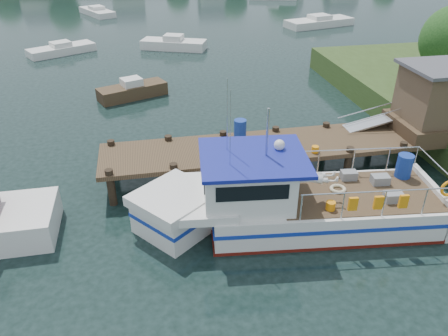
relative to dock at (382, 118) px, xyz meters
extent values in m
plane|color=black|center=(-6.51, -0.01, -2.24)|extent=(160.00, 160.00, 0.00)
cylinder|color=#332114|center=(7.49, 5.99, -0.72)|extent=(0.50, 0.50, 3.05)
cube|color=#443220|center=(-4.51, -0.01, -0.94)|extent=(16.00, 3.00, 0.20)
cylinder|color=black|center=(-12.01, -1.31, -1.59)|extent=(0.32, 0.32, 1.90)
cylinder|color=black|center=(-12.01, 1.29, -1.59)|extent=(0.32, 0.32, 1.90)
cylinder|color=black|center=(-9.51, -1.31, -1.59)|extent=(0.32, 0.32, 1.90)
cylinder|color=black|center=(-9.51, 1.29, -1.59)|extent=(0.32, 0.32, 1.90)
cylinder|color=black|center=(-7.01, -1.31, -1.59)|extent=(0.32, 0.32, 1.90)
cylinder|color=black|center=(-7.01, 1.29, -1.59)|extent=(0.32, 0.32, 1.90)
cylinder|color=black|center=(-4.51, -1.31, -1.59)|extent=(0.32, 0.32, 1.90)
cylinder|color=black|center=(-4.51, 1.29, -1.59)|extent=(0.32, 0.32, 1.90)
cylinder|color=black|center=(-2.01, -1.31, -1.59)|extent=(0.32, 0.32, 1.90)
cylinder|color=black|center=(-2.01, 1.29, -1.59)|extent=(0.32, 0.32, 1.90)
cylinder|color=black|center=(0.49, -1.31, -1.59)|extent=(0.32, 0.32, 1.90)
cylinder|color=black|center=(0.49, 1.29, -1.59)|extent=(0.32, 0.32, 1.90)
cylinder|color=black|center=(2.99, 1.29, -1.59)|extent=(0.32, 0.32, 1.90)
cube|color=#443220|center=(2.49, -0.01, -0.54)|extent=(3.20, 3.00, 0.60)
cube|color=brown|center=(2.49, -0.01, 0.86)|extent=(2.60, 2.60, 2.40)
cube|color=#47474C|center=(2.49, -0.01, 2.16)|extent=(3.00, 3.00, 0.15)
cube|color=#A5A8AD|center=(0.19, 0.89, -0.59)|extent=(3.34, 0.90, 0.79)
cylinder|color=silver|center=(0.19, 0.49, -0.09)|extent=(3.34, 0.05, 0.76)
cylinder|color=silver|center=(0.19, 1.29, -0.09)|extent=(3.34, 0.05, 0.76)
cube|color=slate|center=(-5.51, -1.01, -0.68)|extent=(0.60, 0.40, 0.30)
cube|color=slate|center=(-4.51, -0.81, -0.68)|extent=(0.60, 0.40, 0.30)
cylinder|color=orange|center=(-3.51, -1.11, -0.69)|extent=(0.30, 0.30, 0.28)
cylinder|color=navy|center=(-6.31, 0.89, -0.40)|extent=(0.56, 0.56, 0.85)
cube|color=silver|center=(-4.34, -4.02, -1.62)|extent=(8.39, 4.08, 1.24)
cube|color=silver|center=(-9.71, -3.45, -1.62)|extent=(3.22, 3.22, 1.24)
cube|color=silver|center=(-9.71, -3.45, -0.84)|extent=(3.54, 3.51, 0.38)
cube|color=silver|center=(-8.63, -3.56, -0.87)|extent=(2.47, 3.29, 0.32)
cube|color=#14309E|center=(-4.34, -4.02, -1.46)|extent=(8.50, 4.14, 0.15)
cube|color=#14309E|center=(-9.71, -3.45, -1.46)|extent=(3.28, 3.28, 0.15)
cube|color=#5A130C|center=(-4.34, -4.02, -2.19)|extent=(8.50, 4.12, 0.15)
cube|color=#443220|center=(-3.06, -4.16, -0.99)|extent=(6.10, 3.52, 0.04)
cube|color=silver|center=(-0.16, -4.47, -1.51)|extent=(0.56, 3.24, 1.46)
cube|color=silver|center=(-7.13, -3.72, -0.19)|extent=(3.30, 3.11, 1.62)
cube|color=black|center=(-7.28, -5.13, 0.13)|extent=(2.36, 0.30, 0.54)
cube|color=black|center=(-6.98, -2.32, 0.13)|extent=(2.36, 0.30, 0.54)
cube|color=black|center=(-8.64, -3.56, 0.13)|extent=(0.25, 1.94, 0.54)
cube|color=navy|center=(-6.92, -3.75, 0.67)|extent=(3.98, 3.50, 0.13)
cylinder|color=silver|center=(-6.49, -3.79, 1.59)|extent=(0.10, 0.10, 1.73)
cylinder|color=silver|center=(-7.83, -4.19, 2.02)|extent=(0.03, 0.03, 2.59)
cylinder|color=silver|center=(-7.72, -3.12, 2.02)|extent=(0.03, 0.03, 2.59)
sphere|color=silver|center=(-5.91, -3.42, 0.89)|extent=(0.43, 0.43, 0.39)
cylinder|color=silver|center=(-3.05, -5.66, 0.02)|extent=(5.37, 0.62, 0.05)
cylinder|color=silver|center=(-2.74, -2.70, 0.02)|extent=(5.37, 0.62, 0.05)
cylinder|color=silver|center=(-0.18, -4.47, 0.02)|extent=(0.36, 2.95, 0.05)
cylinder|color=silver|center=(-5.68, -5.38, -0.49)|extent=(0.05, 0.05, 1.02)
cylinder|color=silver|center=(-5.36, -2.42, -0.49)|extent=(0.05, 0.05, 1.02)
cylinder|color=silver|center=(-4.29, -5.53, -0.49)|extent=(0.05, 0.05, 1.02)
cylinder|color=silver|center=(-3.97, -2.57, -0.49)|extent=(0.05, 0.05, 1.02)
cylinder|color=silver|center=(-2.89, -5.68, -0.49)|extent=(0.05, 0.05, 1.02)
cylinder|color=silver|center=(-2.58, -2.72, -0.49)|extent=(0.05, 0.05, 1.02)
cylinder|color=silver|center=(-1.50, -5.83, -0.49)|extent=(0.05, 0.05, 1.02)
cylinder|color=silver|center=(-1.18, -2.87, -0.49)|extent=(0.05, 0.05, 1.02)
cylinder|color=silver|center=(-0.05, -2.99, -0.49)|extent=(0.05, 0.05, 1.02)
cube|color=slate|center=(-2.05, -4.92, -0.81)|extent=(0.69, 0.50, 0.35)
cube|color=slate|center=(-1.93, -3.74, -0.81)|extent=(0.69, 0.50, 0.35)
cube|color=slate|center=(-2.95, -3.20, -0.81)|extent=(0.63, 0.47, 0.35)
cylinder|color=navy|center=(-0.81, -3.43, -0.51)|extent=(0.67, 0.67, 0.95)
cylinder|color=orange|center=(-4.45, -4.99, -0.83)|extent=(0.36, 0.36, 0.32)
torus|color=#BFB28C|center=(-3.68, -3.88, -0.92)|extent=(0.67, 0.67, 0.13)
cube|color=orange|center=(-3.97, -5.58, -0.41)|extent=(0.31, 0.14, 0.49)
cube|color=orange|center=(-3.11, -5.68, -0.41)|extent=(0.31, 0.14, 0.49)
cube|color=orange|center=(-2.25, -5.77, -0.41)|extent=(0.31, 0.14, 0.49)
imported|color=silver|center=(-5.02, -4.28, -0.05)|extent=(0.52, 0.73, 1.90)
cube|color=#443220|center=(-11.08, 10.89, -1.84)|extent=(4.56, 2.99, 0.80)
cube|color=silver|center=(-11.08, 10.89, -1.24)|extent=(1.51, 1.42, 0.51)
cube|color=silver|center=(-16.89, 22.71, -1.92)|extent=(5.70, 4.27, 0.64)
cube|color=silver|center=(-16.89, 22.71, -1.44)|extent=(1.98, 1.89, 0.41)
cube|color=silver|center=(-7.37, 22.41, -1.85)|extent=(5.90, 3.84, 0.78)
cube|color=silver|center=(-7.37, 22.41, -1.26)|extent=(1.95, 1.83, 0.50)
cube|color=silver|center=(8.78, 28.94, -1.87)|extent=(7.84, 4.32, 0.74)
cube|color=silver|center=(8.78, 28.94, -1.31)|extent=(2.47, 2.25, 0.48)
cube|color=silver|center=(-14.91, 39.90, -1.91)|extent=(4.60, 6.38, 0.66)
cube|color=silver|center=(-14.91, 39.90, -1.42)|extent=(2.08, 2.18, 0.42)
camera|label=1|loc=(-10.42, -16.44, 7.76)|focal=35.00mm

